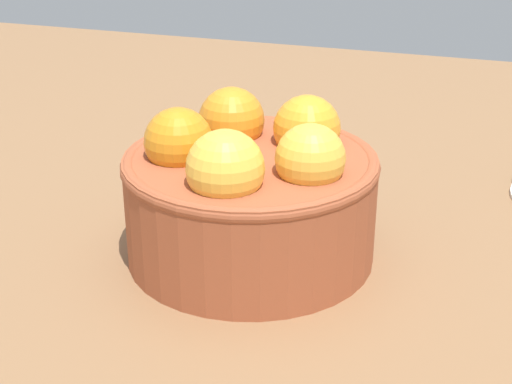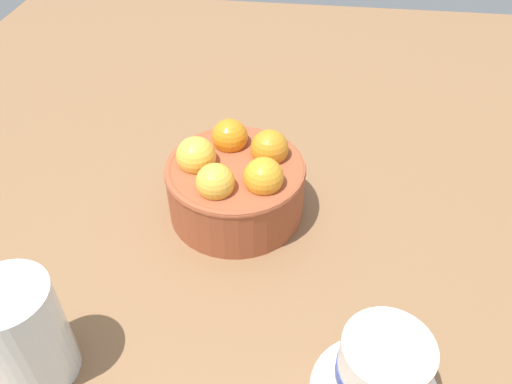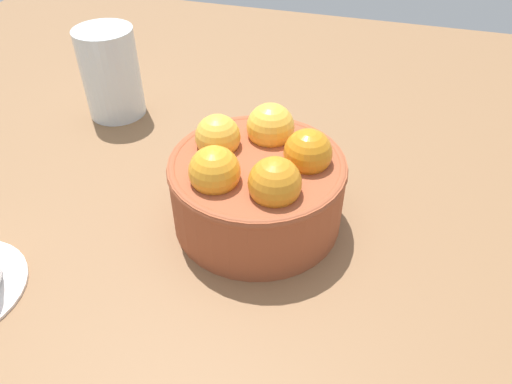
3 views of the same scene
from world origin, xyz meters
The scene contains 2 objects.
ground_plane centered at (0.00, 0.00, -2.00)cm, with size 133.20×114.08×4.01cm, color brown.
terracotta_bowl centered at (-0.01, -0.01, 4.55)cm, with size 16.24×16.24×10.16cm.
Camera 1 is at (14.29, -42.11, 24.62)cm, focal length 53.75 mm.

